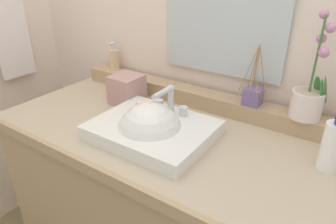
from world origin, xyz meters
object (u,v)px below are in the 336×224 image
(soap_bar, at_px, (143,104))
(tissue_box, at_px, (127,89))
(soap_dispenser, at_px, (114,58))
(lotion_bottle, at_px, (333,146))
(sink_basin, at_px, (151,132))
(reed_diffuser, at_px, (253,95))
(hand_towel, at_px, (13,39))
(potted_plant, at_px, (309,97))

(soap_bar, relative_size, tissue_box, 0.54)
(soap_dispenser, bearing_deg, tissue_box, -36.97)
(soap_bar, height_order, lotion_bottle, lotion_bottle)
(sink_basin, bearing_deg, soap_bar, 138.38)
(tissue_box, bearing_deg, reed_diffuser, 15.86)
(soap_bar, height_order, hand_towel, hand_towel)
(hand_towel, bearing_deg, reed_diffuser, 9.57)
(tissue_box, bearing_deg, potted_plant, 12.09)
(hand_towel, bearing_deg, lotion_bottle, 1.28)
(reed_diffuser, bearing_deg, tissue_box, -164.14)
(potted_plant, bearing_deg, tissue_box, -167.91)
(soap_dispenser, height_order, reed_diffuser, reed_diffuser)
(potted_plant, distance_m, reed_diffuser, 0.20)
(soap_dispenser, xyz_separation_m, lotion_bottle, (1.08, -0.21, -0.04))
(potted_plant, xyz_separation_m, tissue_box, (-0.73, -0.16, -0.08))
(potted_plant, xyz_separation_m, reed_diffuser, (-0.20, -0.01, -0.04))
(soap_bar, bearing_deg, lotion_bottle, 4.41)
(reed_diffuser, bearing_deg, lotion_bottle, -29.39)
(hand_towel, bearing_deg, soap_bar, -1.12)
(sink_basin, xyz_separation_m, soap_dispenser, (-0.51, 0.36, 0.11))
(sink_basin, relative_size, reed_diffuser, 1.76)
(lotion_bottle, bearing_deg, potted_plant, 122.76)
(lotion_bottle, bearing_deg, tissue_box, 178.07)
(lotion_bottle, distance_m, tissue_box, 0.85)
(sink_basin, height_order, soap_bar, sink_basin)
(soap_dispenser, relative_size, lotion_bottle, 0.73)
(tissue_box, bearing_deg, lotion_bottle, -1.93)
(sink_basin, bearing_deg, lotion_bottle, 15.41)
(tissue_box, bearing_deg, soap_bar, -27.20)
(sink_basin, height_order, tissue_box, sink_basin)
(sink_basin, distance_m, lotion_bottle, 0.59)
(reed_diffuser, distance_m, tissue_box, 0.55)
(sink_basin, relative_size, soap_bar, 6.08)
(reed_diffuser, bearing_deg, hand_towel, -170.43)
(soap_dispenser, bearing_deg, potted_plant, -1.37)
(reed_diffuser, bearing_deg, sink_basin, -126.97)
(soap_bar, xyz_separation_m, hand_towel, (-0.90, 0.02, 0.15))
(hand_towel, bearing_deg, soap_dispenser, 25.73)
(soap_bar, xyz_separation_m, reed_diffuser, (0.37, 0.23, 0.04))
(reed_diffuser, relative_size, lotion_bottle, 1.25)
(soap_dispenser, relative_size, hand_towel, 0.34)
(sink_basin, height_order, soap_dispenser, soap_dispenser)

